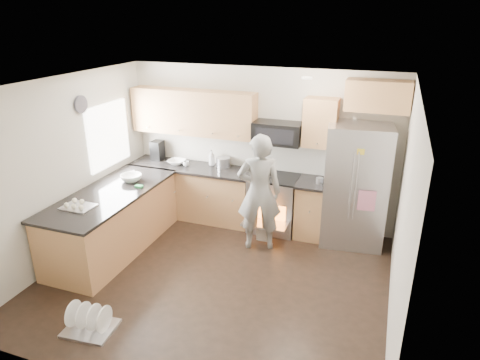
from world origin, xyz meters
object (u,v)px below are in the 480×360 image
at_px(stove_range, 274,191).
at_px(refrigerator, 355,185).
at_px(person, 259,193).
at_px(dish_rack, 90,323).

xyz_separation_m(stove_range, refrigerator, (1.26, 0.01, 0.27)).
bearing_deg(person, dish_rack, 44.33).
distance_m(refrigerator, person, 1.47).
bearing_deg(stove_range, refrigerator, 0.33).
bearing_deg(refrigerator, stove_range, 173.53).
height_order(refrigerator, person, refrigerator).
distance_m(stove_range, refrigerator, 1.28).
relative_size(refrigerator, person, 1.05).
bearing_deg(refrigerator, person, -160.12).
bearing_deg(refrigerator, dish_rack, -136.19).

